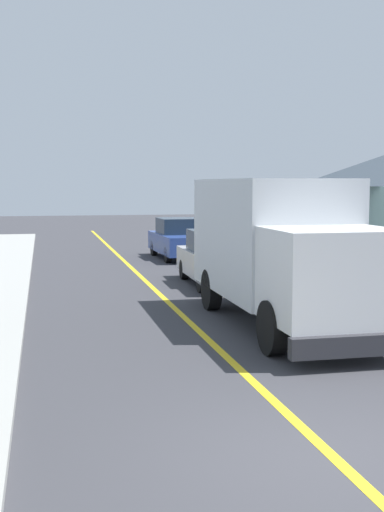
% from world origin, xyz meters
% --- Properties ---
extents(ground_plane, '(120.00, 120.00, 0.00)m').
position_xyz_m(ground_plane, '(0.00, 0.00, 0.00)').
color(ground_plane, '#38383D').
extents(centre_line_yellow, '(0.16, 56.00, 0.01)m').
position_xyz_m(centre_line_yellow, '(0.00, 10.00, 0.00)').
color(centre_line_yellow, gold).
rests_on(centre_line_yellow, ground).
extents(box_truck, '(2.40, 7.18, 3.20)m').
position_xyz_m(box_truck, '(1.90, 7.22, 1.77)').
color(box_truck, silver).
rests_on(box_truck, ground).
extents(parked_car_near, '(1.90, 4.44, 1.67)m').
position_xyz_m(parked_car_near, '(2.05, 13.20, 0.79)').
color(parked_car_near, '#B7B7BC').
rests_on(parked_car_near, ground).
extents(parked_car_mid, '(1.94, 4.46, 1.67)m').
position_xyz_m(parked_car_mid, '(2.35, 20.62, 0.79)').
color(parked_car_mid, '#2D4793').
rests_on(parked_car_mid, ground).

